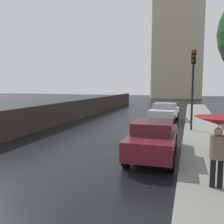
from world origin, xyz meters
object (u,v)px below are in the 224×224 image
at_px(car_white_mid_road, 164,112).
at_px(traffic_light, 193,76).
at_px(car_maroon_near_kerb, 153,138).
at_px(pedestrian_with_umbrella_near, 219,131).

height_order(car_white_mid_road, traffic_light, traffic_light).
distance_m(car_maroon_near_kerb, car_white_mid_road, 9.51).
distance_m(car_white_mid_road, traffic_light, 5.05).
height_order(car_white_mid_road, pedestrian_with_umbrella_near, pedestrian_with_umbrella_near).
xyz_separation_m(car_maroon_near_kerb, pedestrian_with_umbrella_near, (1.99, -2.58, 0.87)).
xyz_separation_m(pedestrian_with_umbrella_near, traffic_light, (-0.58, 8.18, 1.67)).
height_order(pedestrian_with_umbrella_near, traffic_light, traffic_light).
relative_size(car_maroon_near_kerb, traffic_light, 0.92).
bearing_deg(pedestrian_with_umbrella_near, car_maroon_near_kerb, 123.22).
bearing_deg(car_maroon_near_kerb, car_white_mid_road, 91.69).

